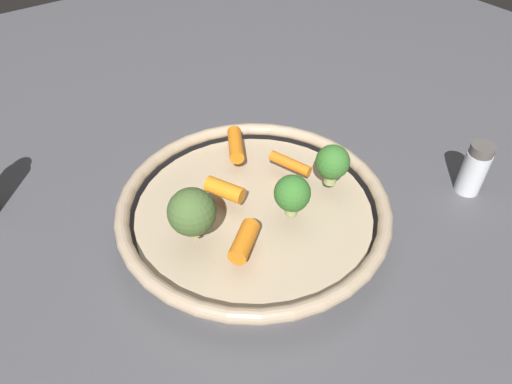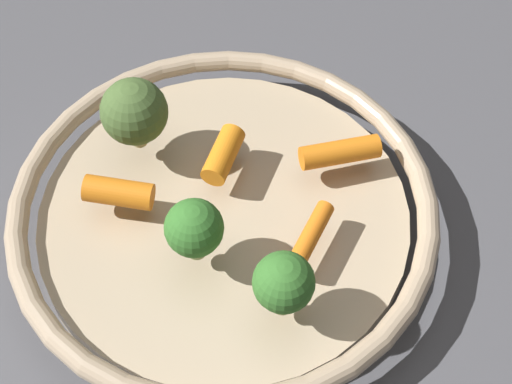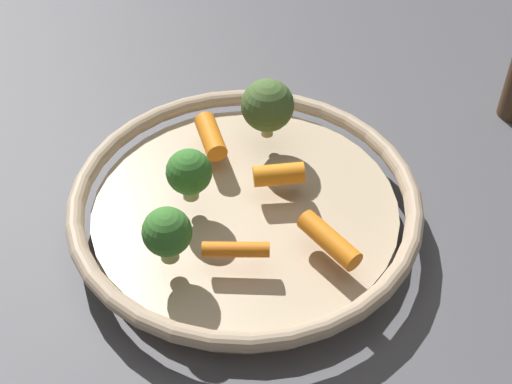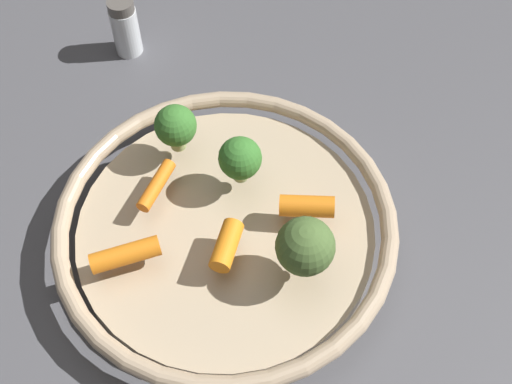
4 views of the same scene
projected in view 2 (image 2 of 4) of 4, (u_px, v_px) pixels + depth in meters
name	position (u px, v px, depth m)	size (l,w,h in m)	color
ground_plane	(225.00, 231.00, 0.63)	(1.88, 1.88, 0.00)	#4C4C51
serving_bowl	(224.00, 214.00, 0.61)	(0.35, 0.35, 0.05)	tan
baby_carrot_near_rim	(340.00, 152.00, 0.61)	(0.02, 0.02, 0.07)	orange
baby_carrot_center	(223.00, 155.00, 0.60)	(0.02, 0.02, 0.05)	orange
baby_carrot_back	(119.00, 192.00, 0.58)	(0.02, 0.02, 0.05)	orange
baby_carrot_left	(310.00, 236.00, 0.56)	(0.01, 0.01, 0.06)	orange
broccoli_floret_small	(284.00, 283.00, 0.51)	(0.04, 0.04, 0.06)	#9AA666
broccoli_floret_mid	(194.00, 229.00, 0.54)	(0.04, 0.04, 0.05)	#99A766
broccoli_floret_edge	(134.00, 112.00, 0.59)	(0.05, 0.05, 0.07)	tan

